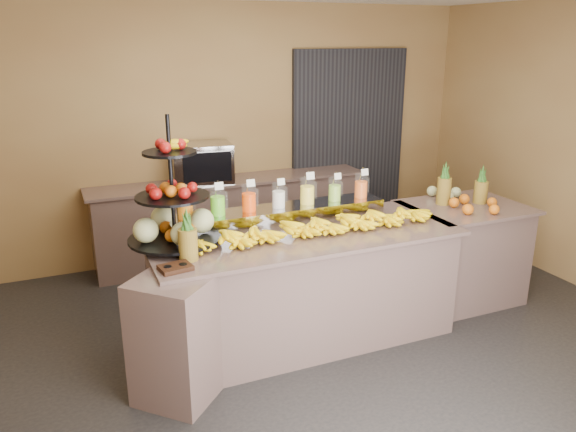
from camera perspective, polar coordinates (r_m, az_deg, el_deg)
ground at (r=4.65m, az=3.18°, el=-13.77°), size 6.00×6.00×0.00m
room_envelope at (r=4.78m, az=1.36°, el=11.13°), size 6.04×5.02×2.82m
buffet_counter at (r=4.59m, az=0.53°, el=-7.56°), size 2.75×1.25×0.93m
right_counter at (r=5.61m, az=17.17°, el=-3.52°), size 1.08×0.88×0.93m
back_ledge at (r=6.36m, az=-5.76°, el=-0.30°), size 3.10×0.55×0.93m
pitcher_tray at (r=4.67m, az=-0.94°, el=0.01°), size 1.85×0.30×0.15m
juice_pitcher_orange_a at (r=4.39m, az=-10.40°, el=0.95°), size 0.12×0.12×0.29m
juice_pitcher_green at (r=4.45m, az=-7.15°, el=1.32°), size 0.12×0.12×0.29m
juice_pitcher_orange_b at (r=4.53m, az=-4.00°, el=1.68°), size 0.12×0.12×0.28m
juice_pitcher_milk at (r=4.62m, az=-0.95°, el=1.96°), size 0.11×0.11×0.27m
juice_pitcher_lemon at (r=4.72m, az=1.97°, el=2.42°), size 0.12×0.13×0.30m
juice_pitcher_lime at (r=4.83m, az=4.76°, el=2.60°), size 0.11×0.11×0.26m
juice_pitcher_orange_c at (r=4.96m, az=7.42°, el=2.94°), size 0.11×0.12×0.28m
banana_heap at (r=4.46m, az=2.90°, el=-0.77°), size 2.12×0.19×0.18m
fruit_stand at (r=4.25m, az=-10.90°, el=0.30°), size 0.74×0.74×0.98m
condiment_caddy at (r=3.86m, az=-11.36°, el=-5.17°), size 0.23×0.19×0.03m
pineapple_left_a at (r=3.97m, az=-10.14°, el=-2.49°), size 0.13×0.13×0.39m
pineapple_left_b at (r=4.55m, az=-10.40°, el=0.18°), size 0.13×0.13×0.40m
right_fruit_pile at (r=5.42m, az=17.79°, el=1.73°), size 0.48×0.46×0.25m
oven_warmer at (r=6.11m, az=-8.76°, el=5.35°), size 0.67×0.51×0.42m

